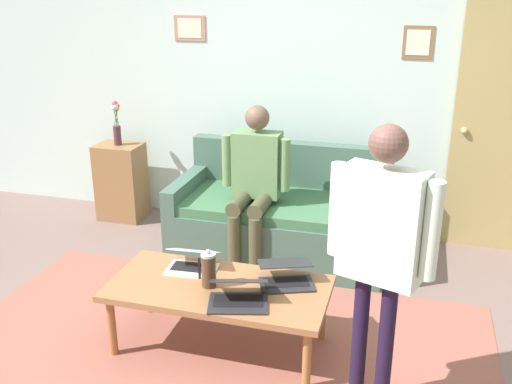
{
  "coord_description": "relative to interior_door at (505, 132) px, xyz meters",
  "views": [
    {
      "loc": [
        -1.0,
        2.85,
        2.18
      ],
      "look_at": [
        0.03,
        -0.78,
        0.8
      ],
      "focal_mm": 40.74,
      "sensor_mm": 36.0,
      "label": 1
    }
  ],
  "objects": [
    {
      "name": "back_wall",
      "position": [
        1.69,
        -0.09,
        0.33
      ],
      "size": [
        7.04,
        0.11,
        2.7
      ],
      "color": "silver",
      "rests_on": "ground_plane"
    },
    {
      "name": "laptop_center",
      "position": [
        1.59,
        2.17,
        -0.55
      ],
      "size": [
        0.4,
        0.37,
        0.16
      ],
      "color": "#28282D",
      "rests_on": "coffee_table"
    },
    {
      "name": "laptop_left",
      "position": [
        1.99,
        1.85,
        -0.55
      ],
      "size": [
        0.33,
        0.29,
        0.15
      ],
      "color": "silver",
      "rests_on": "coffee_table"
    },
    {
      "name": "flower_vase",
      "position": [
        3.36,
        0.26,
        -0.1
      ],
      "size": [
        0.08,
        0.1,
        0.41
      ],
      "color": "#502C38",
      "rests_on": "side_shelf"
    },
    {
      "name": "person_seated",
      "position": [
        1.88,
        0.82,
        -0.3
      ],
      "size": [
        0.55,
        0.51,
        1.28
      ],
      "color": "#484930",
      "rests_on": "ground_plane"
    },
    {
      "name": "laptop_right",
      "position": [
        1.38,
        1.87,
        -0.55
      ],
      "size": [
        0.41,
        0.39,
        0.13
      ],
      "color": "#28282D",
      "rests_on": "coffee_table"
    },
    {
      "name": "side_shelf",
      "position": [
        3.36,
        0.26,
        -0.66
      ],
      "size": [
        0.42,
        0.32,
        0.73
      ],
      "color": "olive",
      "rests_on": "ground_plane"
    },
    {
      "name": "ground_plane",
      "position": [
        1.69,
        2.11,
        -1.02
      ],
      "size": [
        7.68,
        7.68,
        0.0
      ],
      "primitive_type": "plane",
      "color": "#765E59"
    },
    {
      "name": "area_rug",
      "position": [
        1.76,
        2.12,
        -1.02
      ],
      "size": [
        3.38,
        2.09,
        0.01
      ],
      "primitive_type": "cube",
      "color": "#945548",
      "rests_on": "ground_plane"
    },
    {
      "name": "interior_door",
      "position": [
        0.0,
        0.0,
        0.0
      ],
      "size": [
        0.82,
        0.09,
        2.05
      ],
      "color": "tan",
      "rests_on": "ground_plane"
    },
    {
      "name": "person_standing",
      "position": [
        0.81,
        2.34,
        -0.02
      ],
      "size": [
        0.55,
        0.29,
        1.57
      ],
      "color": "black",
      "rests_on": "ground_plane"
    },
    {
      "name": "coffee_table",
      "position": [
        1.76,
        2.02,
        -0.63
      ],
      "size": [
        1.34,
        0.65,
        0.43
      ],
      "color": "#96623D",
      "rests_on": "ground_plane"
    },
    {
      "name": "french_press",
      "position": [
        1.82,
        2.04,
        -0.48
      ],
      "size": [
        0.11,
        0.09,
        0.25
      ],
      "color": "#4C3323",
      "rests_on": "coffee_table"
    },
    {
      "name": "couch",
      "position": [
        1.71,
        0.59,
        -0.72
      ],
      "size": [
        1.74,
        0.88,
        0.88
      ],
      "color": "#415F53",
      "rests_on": "ground_plane"
    }
  ]
}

